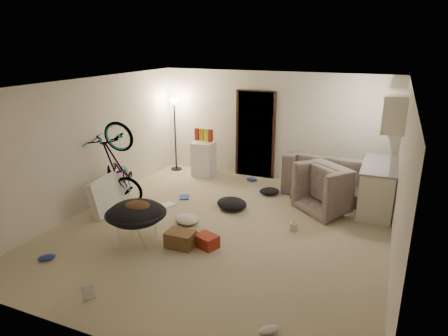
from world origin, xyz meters
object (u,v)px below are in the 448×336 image
at_px(saucer_chair, 136,219).
at_px(tv_box, 109,194).
at_px(armchair, 336,192).
at_px(drink_case_b, 207,241).
at_px(sofa, 338,181).
at_px(bicycle, 119,183).
at_px(drink_case_a, 180,239).
at_px(juicer, 294,226).
at_px(mini_fridge, 204,159).
at_px(kitchen_counter, 378,188).
at_px(floor_lamp, 175,119).

bearing_deg(saucer_chair, tv_box, 144.89).
height_order(armchair, drink_case_b, armchair).
xyz_separation_m(sofa, bicycle, (-3.93, -2.26, 0.14)).
relative_size(armchair, drink_case_a, 2.33).
bearing_deg(juicer, mini_fridge, 142.45).
distance_m(kitchen_counter, saucer_chair, 4.59).
bearing_deg(armchair, bicycle, 60.33).
bearing_deg(sofa, armchair, 96.39).
distance_m(sofa, juicer, 2.08).
distance_m(floor_lamp, drink_case_b, 4.30).
distance_m(floor_lamp, mini_fridge, 1.23).
distance_m(kitchen_counter, tv_box, 5.18).
bearing_deg(drink_case_b, bicycle, 179.87).
relative_size(armchair, tv_box, 1.00).
height_order(bicycle, tv_box, bicycle).
bearing_deg(juicer, floor_lamp, 148.27).
bearing_deg(floor_lamp, mini_fridge, -6.86).
height_order(sofa, armchair, armchair).
bearing_deg(armchair, drink_case_b, 94.86).
xyz_separation_m(kitchen_counter, saucer_chair, (-3.51, -2.96, -0.03)).
relative_size(armchair, bicycle, 0.59).
bearing_deg(floor_lamp, drink_case_a, -59.48).
bearing_deg(bicycle, drink_case_b, -116.40).
xyz_separation_m(sofa, drink_case_a, (-1.98, -3.27, -0.20)).
bearing_deg(drink_case_a, mini_fridge, 108.06).
xyz_separation_m(kitchen_counter, bicycle, (-4.73, -1.81, 0.02)).
bearing_deg(drink_case_a, bicycle, 150.62).
bearing_deg(tv_box, drink_case_b, -18.70).
bearing_deg(drink_case_a, kitchen_counter, 43.66).
xyz_separation_m(sofa, mini_fridge, (-3.20, 0.10, 0.09)).
distance_m(saucer_chair, drink_case_b, 1.19).
height_order(drink_case_b, juicer, juicer).
distance_m(tv_box, drink_case_a, 2.09).
bearing_deg(sofa, tv_box, 34.66).
bearing_deg(mini_fridge, sofa, -4.26).
bearing_deg(armchair, tv_box, 63.95).
relative_size(mini_fridge, saucer_chair, 0.84).
xyz_separation_m(mini_fridge, drink_case_b, (1.61, -3.23, -0.31)).
bearing_deg(armchair, kitchen_counter, -117.12).
distance_m(sofa, tv_box, 4.69).
bearing_deg(bicycle, mini_fridge, -23.20).
relative_size(saucer_chair, drink_case_b, 2.76).
height_order(kitchen_counter, drink_case_a, kitchen_counter).
xyz_separation_m(armchair, saucer_chair, (-2.77, -2.65, 0.07)).
distance_m(kitchen_counter, armchair, 0.81).
bearing_deg(sofa, mini_fridge, -0.10).
bearing_deg(juicer, saucer_chair, -148.35).
distance_m(bicycle, saucer_chair, 1.68).
relative_size(tv_box, juicer, 4.98).
distance_m(kitchen_counter, juicer, 2.03).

